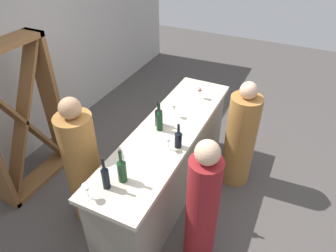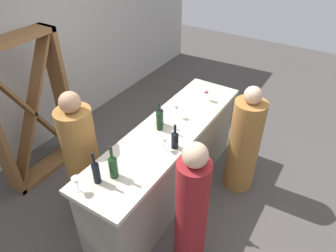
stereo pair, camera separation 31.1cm
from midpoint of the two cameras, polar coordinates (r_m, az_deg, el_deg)
name	(u,v)px [view 2 (the right image)]	position (r m, az deg, el deg)	size (l,w,h in m)	color
ground_plane	(168,191)	(4.02, 2.26, -12.16)	(12.00, 12.00, 0.00)	#4C4744
back_wall	(28,52)	(4.51, -22.80, 12.50)	(8.00, 0.10, 2.80)	#BCB7B2
bar_counter	(168,163)	(3.66, 2.44, -6.94)	(2.50, 0.65, 0.99)	gray
wine_rack	(31,112)	(4.03, -22.15, 2.36)	(1.03, 0.28, 1.87)	brown
wine_bottle_leftmost_near_black	(96,171)	(2.71, -10.10, -8.37)	(0.07, 0.07, 0.34)	black
wine_bottle_second_left_olive_green	(113,165)	(2.74, -7.01, -7.42)	(0.08, 0.08, 0.34)	#193D1E
wine_bottle_center_near_black	(175,139)	(3.05, 4.20, -2.56)	(0.07, 0.07, 0.28)	black
wine_bottle_second_right_dark_green	(160,119)	(3.28, 1.13, 1.18)	(0.07, 0.07, 0.34)	black
wine_bottle_rightmost_near_black	(160,116)	(3.37, 1.09, 1.87)	(0.08, 0.08, 0.31)	black
wine_glass_near_left	(164,141)	(3.03, 2.28, -2.90)	(0.07, 0.07, 0.15)	white
wine_glass_near_center	(206,92)	(3.88, 9.47, 6.23)	(0.07, 0.07, 0.16)	white
wine_glass_near_right	(177,108)	(3.51, 4.17, 3.22)	(0.06, 0.06, 0.16)	white
wine_glass_far_left	(76,182)	(2.69, -13.51, -10.17)	(0.08, 0.08, 0.15)	white
person_left_guest	(191,212)	(2.93, 7.53, -15.65)	(0.40, 0.40, 1.50)	maroon
person_center_guest	(244,144)	(3.83, 16.24, -3.38)	(0.44, 0.44, 1.43)	#9E6B33
person_right_guest	(82,160)	(3.46, -13.19, -6.26)	(0.43, 0.43, 1.57)	#9E6B33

